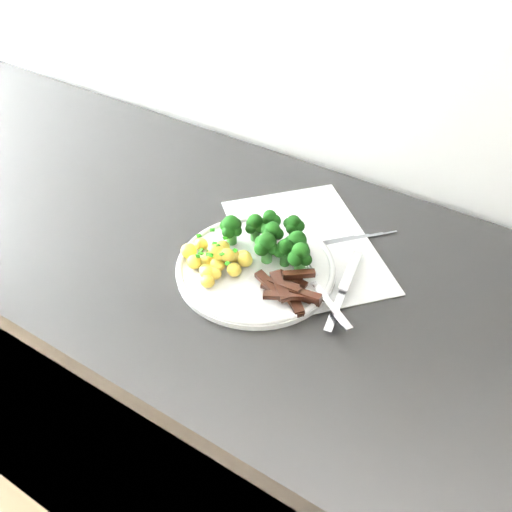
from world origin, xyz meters
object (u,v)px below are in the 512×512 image
counter (299,445)px  plate (256,267)px  recipe_paper (305,244)px  knife (340,299)px  potatoes (217,259)px  fork (323,293)px  beef_strips (288,289)px  broccoli (273,237)px

counter → plate: 0.47m
recipe_paper → knife: (0.11, -0.09, 0.01)m
counter → potatoes: potatoes is taller
recipe_paper → fork: fork is taller
counter → beef_strips: size_ratio=22.02×
counter → plate: plate is taller
plate → broccoli: bearing=81.6°
knife → potatoes: bearing=-169.1°
plate → knife: (0.14, 0.01, 0.00)m
fork → knife: 0.03m
counter → potatoes: size_ratio=21.61×
counter → fork: 0.47m
recipe_paper → plate: plate is taller
plate → potatoes: potatoes is taller
broccoli → fork: bearing=-21.8°
broccoli → potatoes: broccoli is taller
recipe_paper → broccoli: 0.07m
plate → beef_strips: size_ratio=2.30×
plate → fork: 0.12m
potatoes → fork: bearing=8.7°
recipe_paper → knife: 0.14m
potatoes → knife: (0.19, 0.04, -0.01)m
potatoes → fork: size_ratio=0.77×
beef_strips → fork: 0.05m
broccoli → beef_strips: bearing=-45.5°
knife → plate: bearing=-177.3°
broccoli → fork: broccoli is taller
plate → potatoes: size_ratio=2.26×
recipe_paper → potatoes: (-0.09, -0.13, 0.02)m
recipe_paper → knife: bearing=-39.6°
counter → beef_strips: beef_strips is taller
recipe_paper → potatoes: 0.16m
counter → fork: (0.02, -0.02, 0.47)m
plate → knife: size_ratio=1.42×
broccoli → knife: size_ratio=0.95×
recipe_paper → fork: (0.08, -0.10, 0.02)m
broccoli → beef_strips: (0.07, -0.07, -0.02)m
potatoes → beef_strips: size_ratio=1.02×
potatoes → fork: potatoes is taller
broccoli → fork: size_ratio=1.17×
broccoli → counter: bearing=-17.6°
counter → recipe_paper: (-0.06, 0.08, 0.45)m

